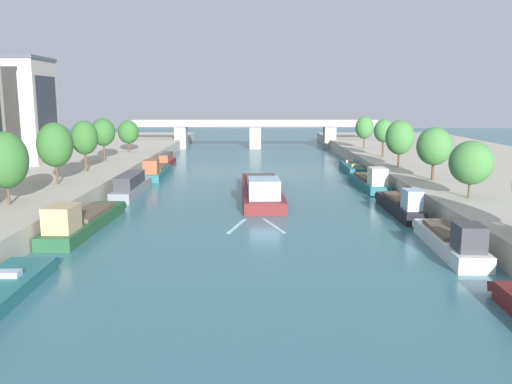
% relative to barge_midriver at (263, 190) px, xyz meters
% --- Properties ---
extents(barge_midriver, '(5.47, 23.94, 3.49)m').
position_rel_barge_midriver_xyz_m(barge_midriver, '(0.00, 0.00, 0.00)').
color(barge_midriver, maroon).
rests_on(barge_midriver, ground).
extents(wake_behind_barge, '(5.60, 5.98, 0.03)m').
position_rel_barge_midriver_xyz_m(wake_behind_barge, '(-0.77, -14.72, -1.03)').
color(wake_behind_barge, '#AAD6E0').
rests_on(wake_behind_barge, ground).
extents(moored_boat_left_near, '(3.78, 16.94, 3.42)m').
position_rel_barge_midriver_xyz_m(moored_boat_left_near, '(-17.20, -16.69, -0.05)').
color(moored_boat_left_near, '#235633').
rests_on(moored_boat_left_near, ground).
extents(moored_boat_left_upstream, '(2.67, 14.74, 2.76)m').
position_rel_barge_midriver_xyz_m(moored_boat_left_upstream, '(-17.05, 2.50, 0.11)').
color(moored_boat_left_upstream, gray).
rests_on(moored_boat_left_upstream, ground).
extents(moored_boat_left_lone, '(3.31, 14.25, 3.21)m').
position_rel_barge_midriver_xyz_m(moored_boat_left_lone, '(-16.70, 17.51, -0.10)').
color(moored_boat_left_lone, '#23666B').
rests_on(moored_boat_left_lone, ground).
extents(moored_boat_left_far, '(2.12, 11.59, 2.36)m').
position_rel_barge_midriver_xyz_m(moored_boat_left_far, '(-17.30, 31.66, -0.06)').
color(moored_boat_left_far, maroon).
rests_on(moored_boat_left_far, ground).
extents(moored_boat_right_downstream, '(3.16, 13.46, 3.26)m').
position_rel_barge_midriver_xyz_m(moored_boat_right_downstream, '(15.31, -23.61, -0.06)').
color(moored_boat_right_downstream, silver).
rests_on(moored_boat_right_downstream, ground).
extents(moored_boat_right_far, '(2.36, 13.31, 3.37)m').
position_rel_barge_midriver_xyz_m(moored_boat_right_far, '(14.99, -9.46, -0.02)').
color(moored_boat_right_far, black).
rests_on(moored_boat_right_far, ground).
extents(moored_boat_right_near, '(3.29, 14.53, 3.45)m').
position_rel_barge_midriver_xyz_m(moored_boat_right_near, '(15.16, 6.88, -0.04)').
color(moored_boat_right_near, '#23666B').
rests_on(moored_boat_right_near, ground).
extents(moored_boat_right_end, '(2.79, 13.43, 2.35)m').
position_rel_barge_midriver_xyz_m(moored_boat_right_end, '(15.68, 24.00, -0.39)').
color(moored_boat_right_end, '#23666B').
rests_on(moored_boat_right_end, ground).
extents(tree_left_second, '(4.22, 4.22, 7.07)m').
position_rel_barge_midriver_xyz_m(tree_left_second, '(-24.68, -15.30, 5.58)').
color(tree_left_second, brown).
rests_on(tree_left_second, quay_left).
extents(tree_left_end_of_row, '(4.16, 4.16, 7.36)m').
position_rel_barge_midriver_xyz_m(tree_left_end_of_row, '(-24.45, -3.31, 5.96)').
color(tree_left_end_of_row, brown).
rests_on(tree_left_end_of_row, quay_left).
extents(tree_left_far, '(3.67, 3.67, 7.10)m').
position_rel_barge_midriver_xyz_m(tree_left_far, '(-24.50, 7.66, 5.96)').
color(tree_left_far, brown).
rests_on(tree_left_far, quay_left).
extents(tree_left_past_mid, '(3.80, 3.80, 6.94)m').
position_rel_barge_midriver_xyz_m(tree_left_past_mid, '(-25.42, 19.89, 5.93)').
color(tree_left_past_mid, brown).
rests_on(tree_left_past_mid, quay_left).
extents(tree_left_nearest, '(3.84, 3.84, 5.98)m').
position_rel_barge_midriver_xyz_m(tree_left_nearest, '(-24.75, 33.99, 5.01)').
color(tree_left_nearest, brown).
rests_on(tree_left_nearest, quay_left).
extents(tree_right_end_of_row, '(4.39, 4.39, 5.93)m').
position_rel_barge_midriver_xyz_m(tree_right_end_of_row, '(21.31, -11.90, 4.90)').
color(tree_right_end_of_row, brown).
rests_on(tree_right_end_of_row, quay_right).
extents(tree_right_distant, '(4.36, 4.36, 6.63)m').
position_rel_barge_midriver_xyz_m(tree_right_distant, '(21.50, -0.05, 5.48)').
color(tree_right_distant, brown).
rests_on(tree_right_distant, quay_right).
extents(tree_right_by_lamp, '(4.23, 4.23, 6.93)m').
position_rel_barge_midriver_xyz_m(tree_right_by_lamp, '(20.70, 12.96, 5.60)').
color(tree_right_by_lamp, brown).
rests_on(tree_right_by_lamp, quay_right).
extents(tree_right_past_mid, '(3.37, 3.37, 6.55)m').
position_rel_barge_midriver_xyz_m(tree_right_past_mid, '(21.41, 25.87, 5.76)').
color(tree_right_past_mid, brown).
rests_on(tree_right_past_mid, quay_right).
extents(tree_right_third, '(3.66, 3.66, 6.46)m').
position_rel_barge_midriver_xyz_m(tree_right_third, '(21.20, 41.11, 5.44)').
color(tree_right_third, brown).
rests_on(tree_right_third, quay_right).
extents(building_left_far_end, '(11.70, 9.92, 16.36)m').
position_rel_barge_midriver_xyz_m(building_left_far_end, '(-38.98, 17.62, 9.43)').
color(building_left_far_end, '#BCB2A8').
rests_on(building_left_far_end, quay_left).
extents(bridge_far, '(60.62, 4.40, 7.00)m').
position_rel_barge_midriver_xyz_m(bridge_far, '(-0.88, 64.38, 3.41)').
color(bridge_far, '#9E998E').
rests_on(bridge_far, ground).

